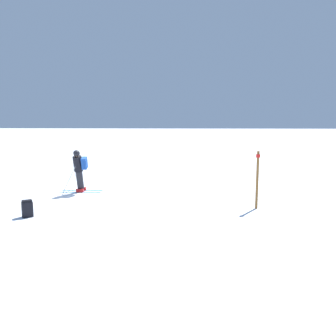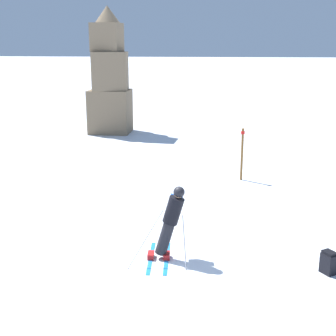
% 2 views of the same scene
% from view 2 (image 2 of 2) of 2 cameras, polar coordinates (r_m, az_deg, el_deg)
% --- Properties ---
extents(ground_plane, '(300.00, 300.00, 0.00)m').
position_cam_2_polar(ground_plane, '(10.80, -2.62, -10.86)').
color(ground_plane, white).
extents(skier, '(1.29, 1.67, 1.74)m').
position_cam_2_polar(skier, '(10.39, 0.34, -6.19)').
color(skier, '#1E7AC6').
rests_on(skier, ground).
extents(rock_pillar, '(2.13, 1.87, 6.53)m').
position_cam_2_polar(rock_pillar, '(25.20, -7.13, 10.45)').
color(rock_pillar, '#7A664C').
rests_on(rock_pillar, ground).
extents(spare_backpack, '(0.35, 0.37, 0.50)m').
position_cam_2_polar(spare_backpack, '(10.57, 18.97, -10.85)').
color(spare_backpack, black).
rests_on(spare_backpack, ground).
extents(trail_marker, '(0.13, 0.13, 1.85)m').
position_cam_2_polar(trail_marker, '(16.55, 9.02, 1.97)').
color(trail_marker, brown).
rests_on(trail_marker, ground).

